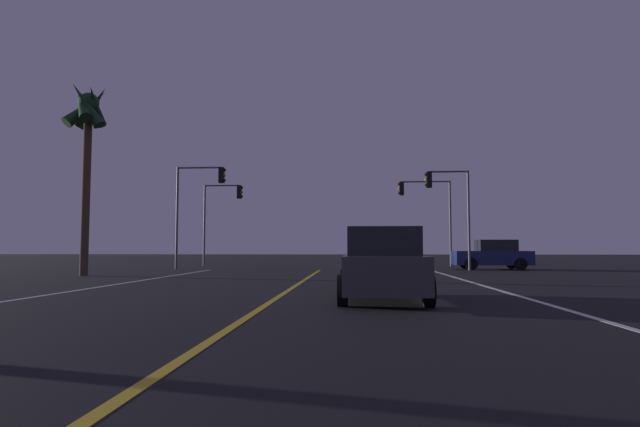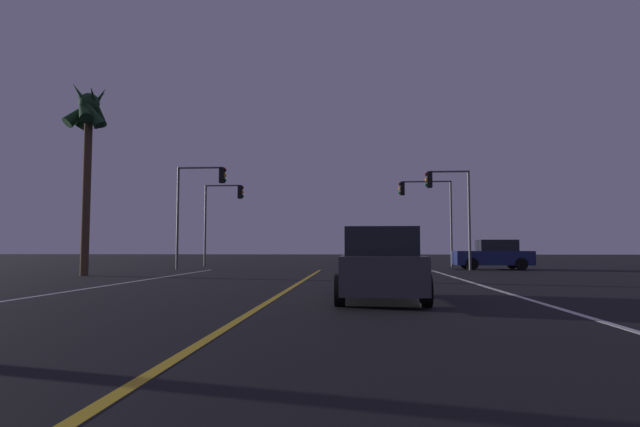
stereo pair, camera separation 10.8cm
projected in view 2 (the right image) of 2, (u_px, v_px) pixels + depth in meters
lane_edge_right at (563, 310)px, 10.35m from camera, size 0.16×35.97×0.01m
lane_center_divider at (260, 307)px, 10.78m from camera, size 0.16×35.97×0.01m
car_crossing_side at (493, 255)px, 29.76m from camera, size 4.30×2.02×1.70m
car_lead_same_lane at (380, 265)px, 12.19m from camera, size 2.02×4.30×1.70m
traffic_light_near_right at (449, 197)px, 28.95m from camera, size 2.49×0.36×5.56m
traffic_light_near_left at (200, 194)px, 29.95m from camera, size 2.91×0.36×5.93m
traffic_light_far_right at (426, 203)px, 34.47m from camera, size 3.51×0.36×5.71m
traffic_light_far_left at (223, 206)px, 35.41m from camera, size 2.73×0.36×5.55m
palm_tree_left_mid at (88, 122)px, 23.39m from camera, size 2.03×2.19×8.73m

